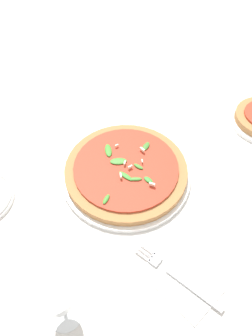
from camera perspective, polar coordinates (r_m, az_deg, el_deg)
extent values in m
plane|color=silver|center=(0.82, 1.81, 0.21)|extent=(6.00, 6.00, 0.00)
cylinder|color=white|center=(0.80, 0.00, -1.06)|extent=(0.32, 0.32, 0.01)
cylinder|color=#AD7542|center=(0.79, 0.00, -0.40)|extent=(0.30, 0.30, 0.02)
cylinder|color=#B73823|center=(0.78, 0.00, 0.14)|extent=(0.25, 0.25, 0.01)
ellipsoid|color=#41872F|center=(0.72, -3.47, -5.43)|extent=(0.02, 0.03, 0.01)
ellipsoid|color=#408D2E|center=(0.81, -3.10, 3.09)|extent=(0.04, 0.03, 0.01)
ellipsoid|color=#458330|center=(0.78, 2.17, 0.28)|extent=(0.03, 0.02, 0.01)
ellipsoid|color=#407B2E|center=(0.82, 3.49, 3.80)|extent=(0.03, 0.03, 0.01)
ellipsoid|color=#3B8C36|center=(0.75, 3.92, -2.08)|extent=(0.03, 0.02, 0.01)
ellipsoid|color=#468B36|center=(0.79, -1.32, 1.20)|extent=(0.04, 0.04, 0.01)
ellipsoid|color=#3C8D34|center=(0.76, -0.03, -1.41)|extent=(0.04, 0.02, 0.01)
ellipsoid|color=#478A35|center=(0.75, 1.71, -1.92)|extent=(0.02, 0.03, 0.01)
cube|color=#EFE5C6|center=(0.74, 4.56, -2.83)|extent=(0.01, 0.01, 0.01)
cube|color=#EFE5C6|center=(0.80, 2.85, 3.23)|extent=(0.01, 0.01, 0.01)
cube|color=#EFE5C6|center=(0.78, -0.36, 1.03)|extent=(0.01, 0.01, 0.01)
cube|color=#EFE5C6|center=(0.81, -1.63, 3.96)|extent=(0.00, 0.01, 0.00)
cube|color=#EFE5C6|center=(0.75, -0.92, -1.33)|extent=(0.01, 0.01, 0.01)
cube|color=#EFE5C6|center=(0.78, 2.61, 1.07)|extent=(0.01, 0.01, 0.00)
cube|color=#EFE5C6|center=(0.77, 0.73, 0.21)|extent=(0.00, 0.01, 0.01)
cylinder|color=white|center=(0.67, -10.57, -23.57)|extent=(0.07, 0.07, 0.00)
cylinder|color=white|center=(0.64, -11.04, -22.78)|extent=(0.01, 0.01, 0.06)
cone|color=white|center=(0.57, -12.31, -20.60)|extent=(0.09, 0.09, 0.09)
cylinder|color=white|center=(0.59, -11.86, -21.39)|extent=(0.05, 0.05, 0.03)
cube|color=white|center=(0.69, 9.55, -18.70)|extent=(0.15, 0.11, 0.01)
cube|color=silver|center=(0.68, 11.79, -19.91)|extent=(0.12, 0.04, 0.00)
cube|color=silver|center=(0.69, 5.14, -15.64)|extent=(0.03, 0.03, 0.00)
cube|color=silver|center=(0.70, 3.79, -13.88)|extent=(0.04, 0.01, 0.00)
cube|color=silver|center=(0.70, 3.33, -14.41)|extent=(0.04, 0.01, 0.00)
cube|color=silver|center=(0.69, 2.87, -14.94)|extent=(0.04, 0.01, 0.00)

